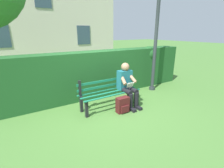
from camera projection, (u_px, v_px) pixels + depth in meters
ground at (110, 107)px, 4.45m from camera, size 60.00×60.00×0.00m
park_bench at (109, 92)px, 4.38m from camera, size 1.66×0.49×0.82m
person_seated at (127, 84)px, 4.42m from camera, size 0.44×0.73×1.17m
hedge_backdrop at (104, 72)px, 5.28m from camera, size 6.23×0.66×1.45m
building_facade at (40, 13)px, 10.56m from camera, size 9.35×3.06×6.17m
backpack at (123, 105)px, 4.13m from camera, size 0.32×0.25×0.40m
lamp_post at (156, 31)px, 5.20m from camera, size 0.26×0.26×3.39m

